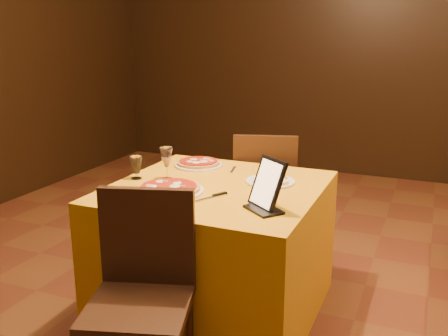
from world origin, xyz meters
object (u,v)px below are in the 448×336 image
at_px(pizza_far, 198,164).
at_px(water_glass, 136,168).
at_px(chair_main_near, 139,307).
at_px(chair_main_far, 265,193).
at_px(wine_glass, 167,163).
at_px(main_table, 217,249).
at_px(tablet, 267,183).
at_px(pizza_near, 169,189).

relative_size(pizza_far, water_glass, 2.28).
relative_size(chair_main_near, chair_main_far, 1.00).
bearing_deg(wine_glass, chair_main_far, 69.92).
relative_size(main_table, wine_glass, 5.79).
height_order(chair_main_far, pizza_far, chair_main_far).
bearing_deg(main_table, chair_main_near, -90.00).
bearing_deg(main_table, pizza_far, 129.37).
distance_m(main_table, chair_main_near, 0.81).
bearing_deg(chair_main_far, main_table, 73.26).
bearing_deg(chair_main_near, tablet, 40.63).
bearing_deg(chair_main_far, water_glass, 45.31).
bearing_deg(chair_main_far, pizza_near, 63.26).
height_order(chair_main_near, tablet, tablet).
xyz_separation_m(pizza_near, pizza_far, (-0.09, 0.54, 0.00)).
xyz_separation_m(pizza_far, wine_glass, (-0.03, -0.34, 0.08)).
bearing_deg(tablet, pizza_near, -144.67).
bearing_deg(wine_glass, water_glass, -162.01).
bearing_deg(chair_main_far, wine_glass, 53.18).
bearing_deg(chair_main_near, wine_glass, 93.37).
distance_m(chair_main_far, wine_glass, 0.98).
bearing_deg(chair_main_near, chair_main_far, 72.46).
bearing_deg(pizza_far, water_glass, -117.18).
xyz_separation_m(chair_main_near, pizza_far, (-0.27, 1.14, 0.31)).
relative_size(chair_main_near, tablet, 3.73).
bearing_deg(main_table, water_glass, -173.20).
distance_m(chair_main_near, chair_main_far, 1.65).
height_order(main_table, chair_main_far, chair_main_far).
bearing_deg(wine_glass, main_table, 0.41).
distance_m(chair_main_near, water_glass, 0.96).
xyz_separation_m(main_table, tablet, (0.36, -0.23, 0.49)).
bearing_deg(pizza_far, wine_glass, -95.63).
distance_m(main_table, chair_main_far, 0.84).
distance_m(main_table, pizza_near, 0.48).
height_order(wine_glass, tablet, tablet).
bearing_deg(wine_glass, pizza_far, 84.37).
xyz_separation_m(chair_main_near, pizza_near, (-0.18, 0.61, 0.31)).
height_order(water_glass, tablet, tablet).
height_order(pizza_near, wine_glass, wine_glass).
bearing_deg(pizza_near, pizza_far, 99.59).
xyz_separation_m(pizza_far, water_glass, (-0.20, -0.39, 0.05)).
height_order(main_table, pizza_near, pizza_near).
height_order(chair_main_far, pizza_near, chair_main_far).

